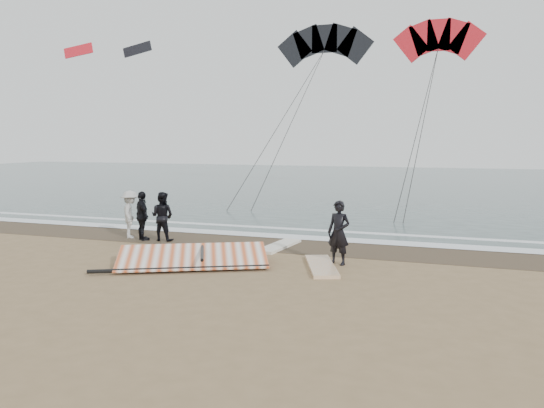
{
  "coord_description": "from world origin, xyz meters",
  "views": [
    {
      "loc": [
        5.79,
        -12.87,
        3.62
      ],
      "look_at": [
        0.44,
        3.0,
        1.6
      ],
      "focal_mm": 35.0,
      "sensor_mm": 36.0,
      "label": 1
    }
  ],
  "objects_px": {
    "board_cream": "(279,246)",
    "sail_rig": "(193,259)",
    "man_main": "(339,233)",
    "board_white": "(321,266)"
  },
  "relations": [
    {
      "from": "board_white",
      "to": "man_main",
      "type": "bearing_deg",
      "value": 37.21
    },
    {
      "from": "board_cream",
      "to": "sail_rig",
      "type": "height_order",
      "value": "sail_rig"
    },
    {
      "from": "board_cream",
      "to": "sail_rig",
      "type": "distance_m",
      "value": 3.61
    },
    {
      "from": "board_white",
      "to": "board_cream",
      "type": "relative_size",
      "value": 1.07
    },
    {
      "from": "man_main",
      "to": "sail_rig",
      "type": "xyz_separation_m",
      "value": [
        -3.98,
        -1.47,
        -0.74
      ]
    },
    {
      "from": "man_main",
      "to": "board_cream",
      "type": "distance_m",
      "value": 3.13
    },
    {
      "from": "board_white",
      "to": "sail_rig",
      "type": "bearing_deg",
      "value": 173.66
    },
    {
      "from": "man_main",
      "to": "board_white",
      "type": "bearing_deg",
      "value": -107.67
    },
    {
      "from": "man_main",
      "to": "board_white",
      "type": "height_order",
      "value": "man_main"
    },
    {
      "from": "board_cream",
      "to": "man_main",
      "type": "bearing_deg",
      "value": -28.32
    }
  ]
}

